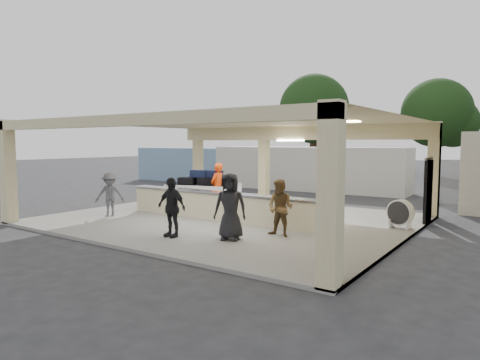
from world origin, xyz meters
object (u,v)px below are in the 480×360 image
Objects in this scene: passenger_d at (230,206)px; container_blue at (196,165)px; drum_fan at (400,213)px; baggage_handler at (217,187)px; passenger_a at (280,208)px; passenger_b at (171,207)px; baggage_counter at (221,206)px; luggage_cart at (203,188)px; passenger_c at (110,194)px; container_white at (307,168)px.

passenger_d is 0.20× the size of container_blue.
baggage_handler is (-6.74, -0.68, 0.46)m from drum_fan.
passenger_b is at bearing -143.67° from passenger_a.
passenger_a is 19.22m from container_blue.
baggage_counter is 2.95m from passenger_b.
passenger_a is (-2.52, -3.18, 0.34)m from drum_fan.
baggage_handler is at bearing 131.70° from baggage_counter.
passenger_d reaches higher than passenger_a.
drum_fan is 4.07m from passenger_a.
luggage_cart is 5.73m from passenger_a.
baggage_handler is 4.93m from passenger_d.
passenger_c is (-6.78, -0.60, -0.02)m from passenger_a.
baggage_handler reaches higher than passenger_a.
passenger_d reaches higher than drum_fan.
container_blue is (-11.70, 14.76, 0.25)m from passenger_b.
container_blue is (-7.43, 13.53, 0.30)m from passenger_c.
container_white is at bearing -175.50° from baggage_handler.
passenger_b is 0.15× the size of container_white.
passenger_b is 1.07× the size of passenger_c.
luggage_cart is 5.17m from passenger_b.
luggage_cart is 3.36× the size of drum_fan.
passenger_d is 0.16× the size of container_white.
baggage_handler is 4.03m from passenger_c.
passenger_b is (-5.04, -5.02, 0.37)m from drum_fan.
passenger_c is (-4.27, 1.24, -0.06)m from passenger_b.
baggage_handler is at bearing -24.92° from luggage_cart.
luggage_cart is 1.60× the size of baggage_handler.
baggage_handler is at bearing 149.47° from passenger_a.
luggage_cart is (-2.15, 1.59, 0.36)m from baggage_counter.
passenger_a is 3.11m from passenger_b.
drum_fan is 6.79m from baggage_handler.
container_blue reaches higher than passenger_b.
passenger_a is 0.88× the size of passenger_d.
baggage_handler reaches higher than passenger_b.
passenger_c is (-3.86, -1.66, 0.31)m from baggage_counter.
drum_fan is at bearing 29.42° from passenger_d.
passenger_b is 0.18× the size of container_blue.
luggage_cart is at bearing 16.50° from passenger_c.
baggage_counter is at bearing -80.34° from container_white.
passenger_a is at bearing 36.49° from passenger_b.
baggage_counter is 16.39m from container_blue.
passenger_a is at bearing 58.26° from baggage_handler.
passenger_b is at bearing -75.39° from luggage_cart.
container_white is (-2.66, 14.20, 0.31)m from passenger_b.
container_blue is at bearing 128.71° from passenger_b.
container_white reaches higher than passenger_c.
drum_fan is (7.60, 0.53, -0.36)m from luggage_cart.
baggage_counter is at bearing 98.49° from passenger_b.
passenger_d is at bearing -50.82° from container_blue.
drum_fan is 0.57× the size of passenger_c.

